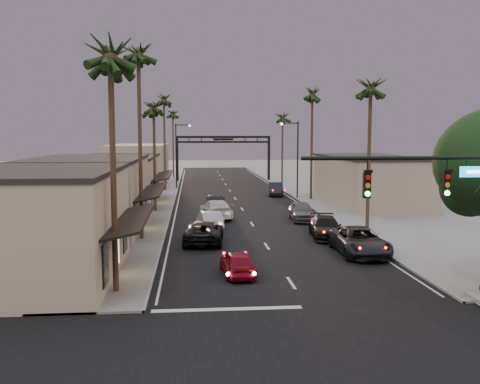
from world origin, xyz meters
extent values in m
plane|color=slate|center=(0.00, 40.00, 0.00)|extent=(200.00, 200.00, 0.00)
cube|color=black|center=(0.00, 45.00, 0.00)|extent=(14.00, 120.00, 0.02)
cube|color=black|center=(0.00, 0.00, 0.00)|extent=(80.00, 12.00, 0.02)
cube|color=slate|center=(-9.50, 52.00, 0.06)|extent=(5.00, 92.00, 0.12)
cube|color=slate|center=(9.50, 52.00, 0.06)|extent=(5.00, 92.00, 0.12)
cube|color=tan|center=(-13.00, 12.00, 2.75)|extent=(8.00, 12.00, 5.50)
cube|color=#9F937F|center=(-13.00, 26.00, 2.75)|extent=(8.00, 14.00, 5.50)
cube|color=tan|center=(-13.00, 42.00, 2.50)|extent=(8.00, 16.00, 5.00)
cube|color=#9F937F|center=(-13.00, 65.00, 3.00)|extent=(8.00, 20.00, 6.00)
cube|color=#9F937F|center=(14.00, 40.00, 2.50)|extent=(8.00, 18.00, 5.00)
cylinder|color=black|center=(3.40, 4.00, 6.60)|extent=(8.40, 0.16, 0.16)
cube|color=black|center=(1.80, 4.00, 5.55)|extent=(0.28, 0.22, 1.00)
cube|color=black|center=(5.00, 4.00, 5.55)|extent=(0.28, 0.22, 1.00)
sphere|color=black|center=(8.20, 8.10, 5.00)|extent=(2.80, 2.80, 2.80)
cube|color=black|center=(-7.40, 70.00, 3.50)|extent=(0.40, 0.40, 7.00)
cube|color=black|center=(7.40, 70.00, 3.50)|extent=(0.40, 0.40, 7.00)
cube|color=black|center=(0.00, 70.00, 7.10)|extent=(15.20, 0.35, 0.35)
cube|color=black|center=(0.00, 70.00, 6.30)|extent=(15.20, 0.30, 0.30)
cube|color=beige|center=(0.00, 69.98, 6.70)|extent=(4.20, 0.12, 1.00)
cylinder|color=black|center=(7.20, 45.00, 4.50)|extent=(0.16, 0.16, 9.00)
cylinder|color=black|center=(6.20, 45.00, 8.80)|extent=(2.00, 0.12, 0.12)
sphere|color=#FFD899|center=(5.30, 45.00, 8.70)|extent=(0.30, 0.30, 0.30)
cylinder|color=black|center=(-7.20, 58.00, 4.50)|extent=(0.16, 0.16, 9.00)
cylinder|color=black|center=(-6.20, 58.00, 8.80)|extent=(2.00, 0.12, 0.12)
sphere|color=#FFD899|center=(-5.30, 58.00, 8.70)|extent=(0.30, 0.30, 0.30)
cylinder|color=#38281C|center=(-8.60, 9.00, 5.50)|extent=(0.28, 0.28, 11.00)
sphere|color=black|center=(-8.60, 9.00, 11.60)|extent=(3.20, 3.20, 3.20)
cylinder|color=#38281C|center=(-8.60, 22.00, 6.50)|extent=(0.28, 0.28, 13.00)
sphere|color=black|center=(-8.60, 22.00, 13.60)|extent=(3.20, 3.20, 3.20)
cylinder|color=#38281C|center=(-8.60, 36.00, 5.00)|extent=(0.28, 0.28, 10.00)
sphere|color=black|center=(-8.60, 36.00, 10.60)|extent=(3.20, 3.20, 3.20)
cylinder|color=#38281C|center=(-8.60, 55.00, 6.00)|extent=(0.28, 0.28, 12.00)
sphere|color=black|center=(-8.60, 55.00, 12.60)|extent=(3.20, 3.20, 3.20)
cylinder|color=#38281C|center=(8.60, 24.00, 5.50)|extent=(0.28, 0.28, 11.00)
sphere|color=black|center=(8.60, 24.00, 11.60)|extent=(3.20, 3.20, 3.20)
cylinder|color=#38281C|center=(8.60, 44.00, 6.00)|extent=(0.28, 0.28, 12.00)
sphere|color=black|center=(8.60, 44.00, 12.60)|extent=(3.20, 3.20, 3.20)
cylinder|color=#38281C|center=(8.60, 64.00, 5.00)|extent=(0.28, 0.28, 10.00)
sphere|color=black|center=(8.60, 64.00, 10.60)|extent=(3.20, 3.20, 3.20)
cylinder|color=#38281C|center=(-8.30, 78.00, 5.50)|extent=(0.28, 0.28, 11.00)
sphere|color=black|center=(-8.30, 78.00, 11.60)|extent=(3.20, 3.20, 3.20)
imported|color=maroon|center=(-2.58, 11.75, 0.68)|extent=(1.92, 4.09, 1.35)
imported|color=black|center=(-4.20, 20.46, 0.77)|extent=(3.03, 5.76, 1.55)
imported|color=#A8A8AD|center=(-3.61, 25.96, 0.73)|extent=(2.09, 4.61, 1.47)
imported|color=silver|center=(-2.88, 31.46, 0.83)|extent=(3.07, 5.99, 1.66)
imported|color=black|center=(-2.70, 36.96, 0.82)|extent=(2.27, 4.95, 1.65)
imported|color=black|center=(5.46, 16.09, 0.84)|extent=(2.82, 6.07, 1.68)
imported|color=black|center=(4.69, 21.59, 0.76)|extent=(2.72, 5.48, 1.53)
imported|color=#525258|center=(4.54, 29.37, 0.83)|extent=(2.19, 4.98, 1.67)
imported|color=black|center=(5.25, 48.77, 0.81)|extent=(2.29, 5.07, 1.62)
camera|label=1|loc=(-4.92, -16.10, 7.51)|focal=40.00mm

